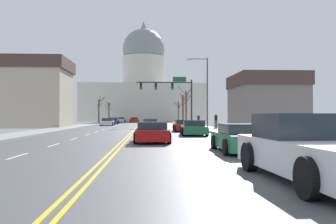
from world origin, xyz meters
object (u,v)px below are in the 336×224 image
at_px(sedan_near_03, 194,128).
at_px(sedan_near_05, 240,138).
at_px(sedan_near_01, 150,124).
at_px(signal_gantry, 172,90).
at_px(sedan_near_00, 150,123).
at_px(sedan_oncoming_00, 107,122).
at_px(pedestrian_00, 198,120).
at_px(sedan_near_02, 184,126).
at_px(pickup_truck_near_06, 311,150).
at_px(street_lamp_right, 204,86).
at_px(sedan_near_04, 152,133).
at_px(pedestrian_01, 216,120).
at_px(sedan_oncoming_03, 121,120).
at_px(sedan_oncoming_02, 134,120).
at_px(sedan_oncoming_01, 113,121).

relative_size(sedan_near_03, sedan_near_05, 0.96).
bearing_deg(sedan_near_01, signal_gantry, 70.46).
distance_m(sedan_near_00, sedan_oncoming_00, 12.36).
xyz_separation_m(sedan_near_03, sedan_oncoming_00, (-10.10, 29.51, 0.01)).
bearing_deg(pedestrian_00, sedan_near_05, -94.59).
bearing_deg(sedan_oncoming_00, sedan_near_02, -65.55).
bearing_deg(pickup_truck_near_06, street_lamp_right, 85.50).
xyz_separation_m(sedan_near_00, sedan_near_02, (3.33, -11.82, 0.00)).
height_order(sedan_near_04, pedestrian_00, pedestrian_00).
bearing_deg(sedan_near_03, pedestrian_01, 71.34).
xyz_separation_m(pickup_truck_near_06, sedan_oncoming_03, (-10.67, 82.71, -0.16)).
xyz_separation_m(sedan_near_03, sedan_near_04, (-3.37, -7.22, 0.01)).
xyz_separation_m(sedan_near_00, sedan_oncoming_02, (-3.46, 34.98, 0.02)).
xyz_separation_m(sedan_near_01, sedan_near_05, (3.73, -26.61, 0.01)).
height_order(sedan_near_00, sedan_oncoming_01, sedan_oncoming_01).
bearing_deg(sedan_near_04, sedan_near_02, 77.02).
xyz_separation_m(sedan_near_02, sedan_oncoming_01, (-10.23, 33.27, 0.02)).
distance_m(sedan_near_05, pedestrian_01, 25.42).
distance_m(street_lamp_right, sedan_near_02, 7.25).
bearing_deg(sedan_near_01, pickup_truck_near_06, -83.73).
height_order(sedan_near_00, pedestrian_00, pedestrian_00).
height_order(sedan_near_04, sedan_oncoming_02, sedan_oncoming_02).
distance_m(sedan_near_00, pickup_truck_near_06, 39.18).
bearing_deg(sedan_near_03, sedan_near_05, -88.49).
bearing_deg(pickup_truck_near_06, sedan_oncoming_02, 95.47).
height_order(sedan_near_05, pedestrian_01, pedestrian_01).
xyz_separation_m(street_lamp_right, sedan_near_00, (-6.17, 6.78, -4.37)).
xyz_separation_m(sedan_near_03, pickup_truck_near_06, (0.28, -19.86, 0.16)).
relative_size(sedan_near_01, sedan_oncoming_03, 1.04).
relative_size(sedan_oncoming_00, sedan_oncoming_01, 0.94).
relative_size(sedan_near_01, sedan_near_02, 1.06).
xyz_separation_m(sedan_near_00, sedan_oncoming_03, (-7.04, 43.70, 0.01)).
xyz_separation_m(sedan_near_01, pickup_truck_near_06, (3.67, -33.40, 0.15)).
relative_size(sedan_oncoming_02, sedan_oncoming_03, 1.05).
bearing_deg(sedan_oncoming_03, pedestrian_00, -74.14).
relative_size(sedan_near_00, sedan_near_05, 0.98).
relative_size(sedan_near_04, sedan_oncoming_02, 0.98).
xyz_separation_m(street_lamp_right, sedan_near_03, (-2.82, -12.37, -4.36)).
bearing_deg(street_lamp_right, sedan_near_03, -102.85).
bearing_deg(sedan_near_04, signal_gantry, 83.98).
distance_m(sedan_near_03, pedestrian_01, 12.75).
relative_size(street_lamp_right, sedan_near_00, 1.83).
relative_size(sedan_near_05, pedestrian_01, 2.66).
bearing_deg(sedan_oncoming_03, sedan_near_04, -84.29).
xyz_separation_m(signal_gantry, sedan_near_01, (-3.13, -8.82, -4.58)).
bearing_deg(sedan_oncoming_03, street_lamp_right, -75.34).
relative_size(sedan_oncoming_01, pedestrian_00, 2.83).
distance_m(sedan_near_02, sedan_oncoming_03, 56.48).
distance_m(pickup_truck_near_06, pedestrian_01, 32.15).
height_order(street_lamp_right, sedan_near_01, street_lamp_right).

